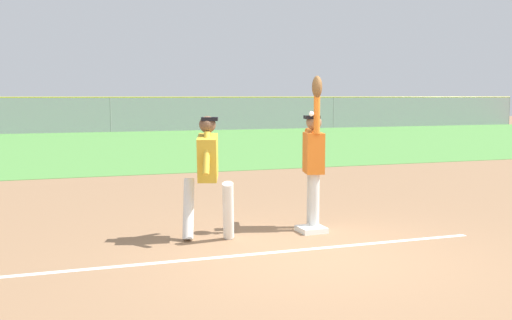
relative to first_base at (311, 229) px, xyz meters
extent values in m
plane|color=#936D4C|center=(-0.55, -1.21, -0.04)|extent=(81.99, 81.99, 0.00)
cube|color=#549342|center=(-0.55, 16.46, -0.04)|extent=(54.46, 18.62, 0.01)
cube|color=white|center=(-4.00, -0.90, -0.04)|extent=(12.00, 0.14, 0.01)
cube|color=white|center=(0.00, 0.00, 0.00)|extent=(0.39, 0.39, 0.08)
cylinder|color=silver|center=(0.13, 0.28, 0.39)|extent=(0.18, 0.18, 0.85)
cylinder|color=silver|center=(0.08, 0.08, 0.39)|extent=(0.18, 0.18, 0.85)
cube|color=orange|center=(0.10, 0.18, 1.11)|extent=(0.36, 0.49, 0.60)
sphere|color=#8C6647|center=(0.10, 0.18, 1.56)|extent=(0.28, 0.28, 0.23)
cube|color=black|center=(0.07, 0.19, 1.64)|extent=(0.26, 0.25, 0.05)
cylinder|color=orange|center=(0.05, -0.03, 1.72)|extent=(0.11, 0.11, 0.62)
cylinder|color=orange|center=(0.16, 0.39, 1.41)|extent=(0.24, 0.62, 0.09)
ellipsoid|color=brown|center=(0.05, -0.03, 2.08)|extent=(0.20, 0.31, 0.32)
cylinder|color=white|center=(-1.31, -0.14, 0.38)|extent=(0.28, 0.46, 0.85)
cylinder|color=white|center=(-1.79, 0.18, 0.38)|extent=(0.28, 0.46, 0.85)
cube|color=gold|center=(-1.55, 0.02, 1.11)|extent=(0.41, 0.58, 0.66)
sphere|color=brown|center=(-1.55, 0.02, 1.56)|extent=(0.29, 0.29, 0.23)
cube|color=black|center=(-1.52, 0.01, 1.64)|extent=(0.27, 0.26, 0.05)
cylinder|color=gold|center=(-1.48, 0.23, 1.19)|extent=(0.21, 0.41, 0.58)
cylinder|color=gold|center=(-1.62, -0.19, 1.19)|extent=(0.21, 0.41, 0.58)
sphere|color=white|center=(-0.05, -0.07, 1.70)|extent=(0.07, 0.07, 0.07)
cube|color=#93999E|center=(-0.55, 25.77, 0.90)|extent=(54.46, 0.06, 1.89)
cylinder|color=yellow|center=(-0.55, 25.77, 1.88)|extent=(54.46, 0.06, 0.06)
cylinder|color=gray|center=(-0.55, 25.77, 0.90)|extent=(0.08, 0.08, 1.89)
cylinder|color=gray|center=(13.06, 25.77, 0.90)|extent=(0.08, 0.08, 1.89)
cylinder|color=gray|center=(26.68, 25.77, 0.90)|extent=(0.08, 0.08, 1.89)
cube|color=#1E6B33|center=(-2.06, 30.09, 0.53)|extent=(4.57, 2.35, 0.55)
cube|color=#2D333D|center=(-2.06, 30.09, 1.01)|extent=(2.37, 1.97, 0.40)
cylinder|color=black|center=(-0.52, 30.89, 0.26)|extent=(0.62, 0.28, 0.60)
cylinder|color=black|center=(-0.72, 29.00, 0.26)|extent=(0.62, 0.28, 0.60)
cylinder|color=black|center=(-3.40, 31.19, 0.26)|extent=(0.62, 0.28, 0.60)
cylinder|color=black|center=(-3.60, 29.30, 0.26)|extent=(0.62, 0.28, 0.60)
cube|color=white|center=(4.47, 29.91, 0.53)|extent=(4.50, 2.14, 0.55)
cube|color=#2D333D|center=(4.47, 29.91, 1.01)|extent=(2.29, 1.87, 0.40)
cylinder|color=black|center=(5.87, 30.94, 0.26)|extent=(0.61, 0.25, 0.60)
cylinder|color=black|center=(5.97, 29.04, 0.26)|extent=(0.61, 0.25, 0.60)
cylinder|color=black|center=(2.97, 30.78, 0.26)|extent=(0.61, 0.25, 0.60)
cylinder|color=black|center=(3.08, 28.88, 0.26)|extent=(0.61, 0.25, 0.60)
cube|color=tan|center=(10.33, 29.52, 0.53)|extent=(4.53, 2.23, 0.55)
cube|color=#2D333D|center=(10.33, 29.52, 1.01)|extent=(2.33, 1.91, 0.40)
cylinder|color=black|center=(11.70, 30.57, 0.26)|extent=(0.61, 0.26, 0.60)
cylinder|color=black|center=(11.84, 28.68, 0.26)|extent=(0.61, 0.26, 0.60)
cylinder|color=black|center=(8.81, 30.36, 0.26)|extent=(0.61, 0.26, 0.60)
cylinder|color=black|center=(8.95, 28.46, 0.26)|extent=(0.61, 0.26, 0.60)
camera|label=1|loc=(-3.53, -7.82, 1.95)|focal=41.57mm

